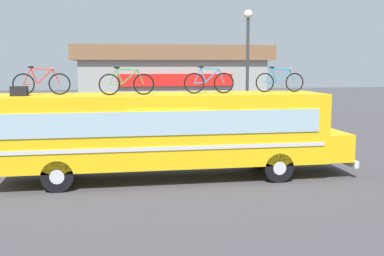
{
  "coord_description": "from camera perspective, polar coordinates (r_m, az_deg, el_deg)",
  "views": [
    {
      "loc": [
        -1.8,
        -15.65,
        3.81
      ],
      "look_at": [
        0.98,
        0.0,
        1.7
      ],
      "focal_mm": 44.83,
      "sensor_mm": 36.0,
      "label": 1
    }
  ],
  "objects": [
    {
      "name": "ground_plane",
      "position": [
        16.21,
        -3.44,
        -6.06
      ],
      "size": [
        120.0,
        120.0,
        0.0
      ],
      "primitive_type": "plane",
      "color": "#423F44"
    },
    {
      "name": "bus",
      "position": [
        15.92,
        -2.79,
        -0.21
      ],
      "size": [
        11.83,
        2.5,
        2.86
      ],
      "color": "yellow",
      "rests_on": "ground"
    },
    {
      "name": "luggage_bag_1",
      "position": [
        15.6,
        -19.87,
        4.15
      ],
      "size": [
        0.5,
        0.36,
        0.29
      ],
      "primitive_type": "cube",
      "color": "black",
      "rests_on": "bus"
    },
    {
      "name": "rooftop_bicycle_1",
      "position": [
        15.87,
        -17.48,
        5.14
      ],
      "size": [
        1.78,
        0.44,
        0.91
      ],
      "color": "black",
      "rests_on": "bus"
    },
    {
      "name": "rooftop_bicycle_2",
      "position": [
        15.26,
        -7.81,
        5.31
      ],
      "size": [
        1.74,
        0.44,
        0.89
      ],
      "color": "black",
      "rests_on": "bus"
    },
    {
      "name": "rooftop_bicycle_3",
      "position": [
        15.93,
        2.02,
        5.49
      ],
      "size": [
        1.69,
        0.44,
        0.91
      ],
      "color": "black",
      "rests_on": "bus"
    },
    {
      "name": "rooftop_bicycle_4",
      "position": [
        17.06,
        10.38,
        5.48
      ],
      "size": [
        1.76,
        0.44,
        0.89
      ],
      "color": "black",
      "rests_on": "bus"
    },
    {
      "name": "roadside_building",
      "position": [
        31.02,
        -2.8,
        5.18
      ],
      "size": [
        11.92,
        7.08,
        4.95
      ],
      "color": "#9E9E99",
      "rests_on": "ground"
    },
    {
      "name": "street_lamp",
      "position": [
        22.18,
        6.63,
        8.05
      ],
      "size": [
        0.39,
        0.39,
        6.26
      ],
      "color": "#38383D",
      "rests_on": "ground"
    }
  ]
}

